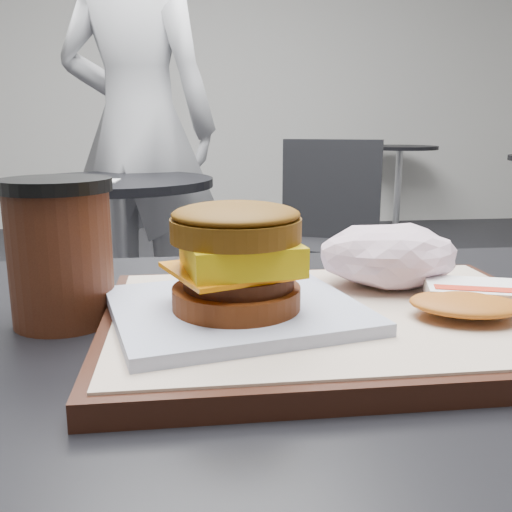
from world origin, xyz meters
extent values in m
cube|color=silver|center=(0.00, 5.00, 1.50)|extent=(8.00, 0.10, 3.00)
cube|color=black|center=(0.00, 0.00, 0.75)|extent=(0.80, 0.60, 0.04)
cube|color=black|center=(0.02, 0.00, 0.78)|extent=(0.38, 0.28, 0.02)
cube|color=beige|center=(0.02, 0.00, 0.79)|extent=(0.36, 0.26, 0.00)
cube|color=silver|center=(-0.06, 0.00, 0.80)|extent=(0.22, 0.21, 0.01)
cylinder|color=#632B0E|center=(-0.06, -0.01, 0.81)|extent=(0.12, 0.12, 0.02)
cylinder|color=#351408|center=(-0.06, -0.01, 0.82)|extent=(0.10, 0.10, 0.01)
cube|color=orange|center=(-0.07, -0.01, 0.83)|extent=(0.11, 0.11, 0.00)
cube|color=#DDBE0D|center=(-0.06, -0.01, 0.84)|extent=(0.09, 0.09, 0.02)
cylinder|color=brown|center=(-0.06, -0.01, 0.86)|extent=(0.12, 0.12, 0.02)
ellipsoid|color=brown|center=(-0.06, -0.01, 0.87)|extent=(0.12, 0.12, 0.02)
cube|color=white|center=(0.14, 0.00, 0.80)|extent=(0.10, 0.08, 0.02)
cube|color=red|center=(0.14, -0.02, 0.81)|extent=(0.09, 0.04, 0.00)
ellipsoid|color=#C56C1F|center=(0.11, -0.03, 0.80)|extent=(0.10, 0.08, 0.01)
cylinder|color=#401B0F|center=(-0.21, 0.06, 0.83)|extent=(0.09, 0.09, 0.12)
cylinder|color=black|center=(-0.21, 0.06, 0.89)|extent=(0.09, 0.09, 0.01)
cylinder|color=black|center=(-0.35, 1.65, 0.01)|extent=(0.44, 0.44, 0.02)
cylinder|color=#A5A5AA|center=(-0.35, 1.65, 0.37)|extent=(0.07, 0.07, 0.70)
cylinder|color=black|center=(-0.35, 1.65, 0.73)|extent=(0.70, 0.70, 0.03)
cube|color=white|center=(-0.39, 1.55, 0.75)|extent=(0.13, 0.13, 0.00)
cylinder|color=#AFAFB4|center=(0.30, 1.83, 0.22)|extent=(0.06, 0.06, 0.44)
cube|color=black|center=(0.30, 1.83, 0.46)|extent=(0.55, 0.55, 0.04)
cube|color=black|center=(0.49, 1.83, 0.68)|extent=(0.38, 0.18, 0.40)
imported|color=#BBBBBF|center=(-0.29, 2.06, 0.92)|extent=(0.78, 0.63, 1.85)
cylinder|color=black|center=(1.80, 4.50, 0.01)|extent=(0.40, 0.40, 0.02)
cylinder|color=#A5A5AA|center=(1.80, 4.50, 0.37)|extent=(0.06, 0.06, 0.70)
cylinder|color=black|center=(1.80, 4.50, 0.73)|extent=(0.66, 0.66, 0.03)
camera|label=1|loc=(-0.10, -0.44, 0.94)|focal=40.00mm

